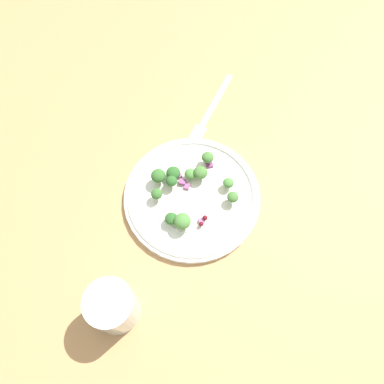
# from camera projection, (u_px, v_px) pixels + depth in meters

# --- Properties ---
(ground_plane) EXTENTS (1.80, 1.80, 0.02)m
(ground_plane) POSITION_uv_depth(u_px,v_px,m) (177.00, 199.00, 0.71)
(ground_plane) COLOR tan
(plate) EXTENTS (0.25, 0.25, 0.02)m
(plate) POSITION_uv_depth(u_px,v_px,m) (192.00, 196.00, 0.69)
(plate) COLOR white
(plate) RESTS_ON ground_plane
(dressing_pool) EXTENTS (0.15, 0.15, 0.00)m
(dressing_pool) POSITION_uv_depth(u_px,v_px,m) (192.00, 195.00, 0.69)
(dressing_pool) COLOR white
(dressing_pool) RESTS_ON plate
(broccoli_floret_0) EXTENTS (0.02, 0.02, 0.02)m
(broccoli_floret_0) POSITION_uv_depth(u_px,v_px,m) (171.00, 219.00, 0.66)
(broccoli_floret_0) COLOR #8EB77A
(broccoli_floret_0) RESTS_ON plate
(broccoli_floret_1) EXTENTS (0.03, 0.03, 0.03)m
(broccoli_floret_1) POSITION_uv_depth(u_px,v_px,m) (158.00, 176.00, 0.68)
(broccoli_floret_1) COLOR #8EB77A
(broccoli_floret_1) RESTS_ON plate
(broccoli_floret_2) EXTENTS (0.02, 0.02, 0.02)m
(broccoli_floret_2) POSITION_uv_depth(u_px,v_px,m) (157.00, 194.00, 0.67)
(broccoli_floret_2) COLOR #9EC684
(broccoli_floret_2) RESTS_ON plate
(broccoli_floret_3) EXTENTS (0.02, 0.02, 0.02)m
(broccoli_floret_3) POSITION_uv_depth(u_px,v_px,m) (208.00, 158.00, 0.70)
(broccoli_floret_3) COLOR #8EB77A
(broccoli_floret_3) RESTS_ON plate
(broccoli_floret_4) EXTENTS (0.02, 0.02, 0.02)m
(broccoli_floret_4) POSITION_uv_depth(u_px,v_px,m) (172.00, 181.00, 0.68)
(broccoli_floret_4) COLOR #ADD18E
(broccoli_floret_4) RESTS_ON plate
(broccoli_floret_5) EXTENTS (0.03, 0.03, 0.03)m
(broccoli_floret_5) POSITION_uv_depth(u_px,v_px,m) (200.00, 173.00, 0.69)
(broccoli_floret_5) COLOR #ADD18E
(broccoli_floret_5) RESTS_ON plate
(broccoli_floret_6) EXTENTS (0.03, 0.03, 0.03)m
(broccoli_floret_6) POSITION_uv_depth(u_px,v_px,m) (173.00, 173.00, 0.69)
(broccoli_floret_6) COLOR #9EC684
(broccoli_floret_6) RESTS_ON plate
(broccoli_floret_7) EXTENTS (0.02, 0.02, 0.02)m
(broccoli_floret_7) POSITION_uv_depth(u_px,v_px,m) (233.00, 197.00, 0.67)
(broccoli_floret_7) COLOR #9EC684
(broccoli_floret_7) RESTS_ON plate
(broccoli_floret_8) EXTENTS (0.03, 0.03, 0.03)m
(broccoli_floret_8) POSITION_uv_depth(u_px,v_px,m) (182.00, 221.00, 0.65)
(broccoli_floret_8) COLOR #8EB77A
(broccoli_floret_8) RESTS_ON plate
(broccoli_floret_9) EXTENTS (0.02, 0.02, 0.02)m
(broccoli_floret_9) POSITION_uv_depth(u_px,v_px,m) (228.00, 183.00, 0.68)
(broccoli_floret_9) COLOR #9EC684
(broccoli_floret_9) RESTS_ON plate
(broccoli_floret_10) EXTENTS (0.02, 0.02, 0.02)m
(broccoli_floret_10) POSITION_uv_depth(u_px,v_px,m) (190.00, 174.00, 0.69)
(broccoli_floret_10) COLOR #9EC684
(broccoli_floret_10) RESTS_ON plate
(cranberry_0) EXTENTS (0.01, 0.01, 0.01)m
(cranberry_0) POSITION_uv_depth(u_px,v_px,m) (205.00, 218.00, 0.66)
(cranberry_0) COLOR maroon
(cranberry_0) RESTS_ON plate
(cranberry_1) EXTENTS (0.01, 0.01, 0.01)m
(cranberry_1) POSITION_uv_depth(u_px,v_px,m) (174.00, 219.00, 0.66)
(cranberry_1) COLOR #4C0A14
(cranberry_1) RESTS_ON plate
(cranberry_2) EXTENTS (0.01, 0.01, 0.01)m
(cranberry_2) POSITION_uv_depth(u_px,v_px,m) (201.00, 224.00, 0.66)
(cranberry_2) COLOR maroon
(cranberry_2) RESTS_ON plate
(onion_bit_0) EXTENTS (0.02, 0.02, 0.00)m
(onion_bit_0) POSITION_uv_depth(u_px,v_px,m) (178.00, 175.00, 0.70)
(onion_bit_0) COLOR #A35B93
(onion_bit_0) RESTS_ON plate
(onion_bit_1) EXTENTS (0.01, 0.01, 0.01)m
(onion_bit_1) POSITION_uv_depth(u_px,v_px,m) (180.00, 181.00, 0.70)
(onion_bit_1) COLOR #934C84
(onion_bit_1) RESTS_ON plate
(onion_bit_2) EXTENTS (0.01, 0.01, 0.00)m
(onion_bit_2) POSITION_uv_depth(u_px,v_px,m) (187.00, 186.00, 0.69)
(onion_bit_2) COLOR #934C84
(onion_bit_2) RESTS_ON plate
(onion_bit_3) EXTENTS (0.01, 0.01, 0.00)m
(onion_bit_3) POSITION_uv_depth(u_px,v_px,m) (201.00, 221.00, 0.66)
(onion_bit_3) COLOR #A35B93
(onion_bit_3) RESTS_ON plate
(onion_bit_4) EXTENTS (0.02, 0.02, 0.01)m
(onion_bit_4) POSITION_uv_depth(u_px,v_px,m) (209.00, 165.00, 0.71)
(onion_bit_4) COLOR #843D75
(onion_bit_4) RESTS_ON plate
(fork) EXTENTS (0.02, 0.19, 0.01)m
(fork) POSITION_uv_depth(u_px,v_px,m) (211.00, 110.00, 0.79)
(fork) COLOR silver
(fork) RESTS_ON ground_plane
(water_glass) EXTENTS (0.07, 0.07, 0.09)m
(water_glass) POSITION_uv_depth(u_px,v_px,m) (113.00, 307.00, 0.57)
(water_glass) COLOR silver
(water_glass) RESTS_ON ground_plane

